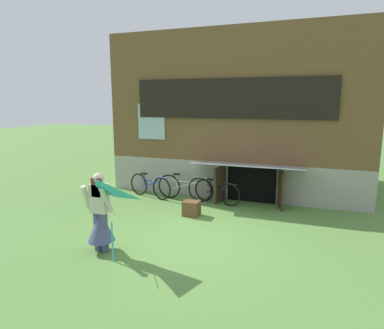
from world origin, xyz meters
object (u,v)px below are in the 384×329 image
at_px(person, 100,219).
at_px(wooden_crate, 191,208).
at_px(kite, 95,200).
at_px(bicycle_black, 217,192).
at_px(bicycle_silver, 184,187).
at_px(bicycle_blue, 150,186).

xyz_separation_m(person, wooden_crate, (0.93, 2.56, -0.46)).
bearing_deg(kite, bicycle_black, 77.66).
distance_m(bicycle_silver, wooden_crate, 1.43).
xyz_separation_m(kite, wooden_crate, (0.64, 3.08, -1.03)).
xyz_separation_m(bicycle_black, wooden_crate, (-0.31, -1.24, -0.15)).
bearing_deg(person, bicycle_silver, 71.15).
distance_m(bicycle_black, bicycle_silver, 0.99).
bearing_deg(kite, bicycle_silver, 90.62).
bearing_deg(person, bicycle_black, 56.82).
bearing_deg(wooden_crate, bicycle_black, 75.93).
distance_m(bicycle_blue, wooden_crate, 2.11).
bearing_deg(bicycle_silver, bicycle_black, 2.35).
relative_size(kite, bicycle_black, 1.01).
bearing_deg(kite, person, 119.68).
bearing_deg(kite, bicycle_blue, 104.91).
height_order(bicycle_black, bicycle_silver, bicycle_silver).
height_order(bicycle_blue, wooden_crate, bicycle_blue).
xyz_separation_m(bicycle_blue, wooden_crate, (1.76, -1.14, -0.17)).
bearing_deg(bicycle_black, bicycle_silver, -163.21).
xyz_separation_m(person, bicycle_black, (1.24, 3.81, -0.31)).
relative_size(bicycle_silver, bicycle_blue, 1.10).
relative_size(bicycle_silver, wooden_crate, 4.26).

